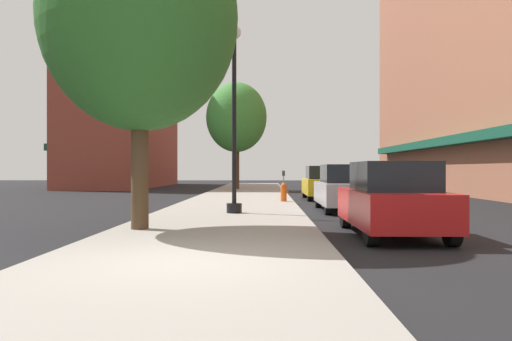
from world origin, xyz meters
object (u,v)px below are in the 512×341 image
fire_hydrant (284,192)px  car_silver (345,188)px  tree_near (236,117)px  parking_meter_near (284,180)px  car_red (392,200)px  car_yellow (323,183)px  tree_mid (140,19)px  lamppost (234,115)px

fire_hydrant → car_silver: 4.24m
tree_near → car_silver: (4.89, -17.82, -4.32)m
fire_hydrant → car_silver: (2.05, -3.70, 0.29)m
parking_meter_near → car_red: car_red is taller
car_yellow → car_silver: bearing=-89.7°
car_silver → car_yellow: (0.00, 7.15, 0.00)m
tree_mid → lamppost: bearing=66.8°
fire_hydrant → tree_mid: (-3.66, -10.37, 4.43)m
parking_meter_near → tree_near: tree_near is taller
car_silver → car_yellow: size_ratio=1.00×
fire_hydrant → car_yellow: bearing=59.2°
car_yellow → tree_mid: bearing=-112.2°
parking_meter_near → car_yellow: (1.95, 0.17, -0.14)m
tree_near → tree_mid: (-0.82, -24.49, -0.18)m
tree_near → car_red: 25.57m
parking_meter_near → tree_mid: (-3.76, -13.65, 4.00)m
tree_mid → car_silver: bearing=49.4°
fire_hydrant → tree_near: 15.11m
tree_mid → car_yellow: size_ratio=1.73×
fire_hydrant → car_red: 10.81m
parking_meter_near → lamppost: bearing=-101.4°
tree_near → car_silver: bearing=-74.7°
tree_mid → car_silver: 9.71m
car_red → parking_meter_near: bearing=96.0°
parking_meter_near → car_silver: size_ratio=0.30×
parking_meter_near → tree_mid: size_ratio=0.18×
lamppost → car_yellow: lamppost is taller
tree_mid → car_red: tree_mid is taller
fire_hydrant → tree_near: (-2.83, 14.11, 4.61)m
parking_meter_near → tree_mid: bearing=-105.4°
car_red → tree_near: bearing=99.2°
fire_hydrant → car_silver: bearing=-61.0°
fire_hydrant → tree_mid: tree_mid is taller
tree_near → car_red: size_ratio=1.74×
lamppost → tree_near: bearing=93.1°
tree_near → car_yellow: 12.50m
lamppost → tree_mid: (-1.90, -4.43, 1.75)m
parking_meter_near → car_yellow: bearing=5.0°
fire_hydrant → tree_mid: size_ratio=0.11×
lamppost → car_red: (3.81, -4.67, -2.39)m
lamppost → car_yellow: size_ratio=1.37×
fire_hydrant → car_red: car_red is taller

